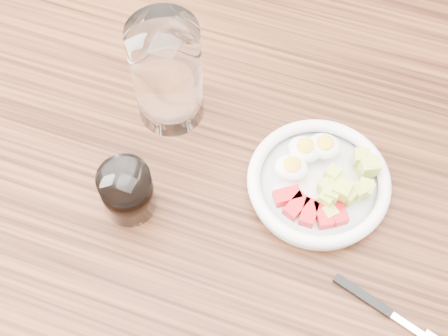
{
  "coord_description": "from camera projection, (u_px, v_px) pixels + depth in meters",
  "views": [
    {
      "loc": [
        0.12,
        -0.36,
        1.54
      ],
      "look_at": [
        -0.01,
        0.01,
        0.8
      ],
      "focal_mm": 50.0,
      "sensor_mm": 36.0,
      "label": 1
    }
  ],
  "objects": [
    {
      "name": "fork",
      "position": [
        379.0,
        306.0,
        0.77
      ],
      "size": [
        0.17,
        0.06,
        0.01
      ],
      "color": "black",
      "rests_on": "dining_table"
    },
    {
      "name": "water_glass",
      "position": [
        167.0,
        74.0,
        0.84
      ],
      "size": [
        0.1,
        0.1,
        0.17
      ],
      "primitive_type": "cylinder",
      "color": "white",
      "rests_on": "dining_table"
    },
    {
      "name": "coffee_glass",
      "position": [
        127.0,
        192.0,
        0.81
      ],
      "size": [
        0.07,
        0.07,
        0.08
      ],
      "color": "white",
      "rests_on": "dining_table"
    },
    {
      "name": "ground",
      "position": [
        226.0,
        326.0,
        1.54
      ],
      "size": [
        4.0,
        4.0,
        0.0
      ],
      "primitive_type": "plane",
      "color": "brown",
      "rests_on": "ground"
    },
    {
      "name": "bowl",
      "position": [
        319.0,
        181.0,
        0.84
      ],
      "size": [
        0.19,
        0.19,
        0.05
      ],
      "color": "white",
      "rests_on": "dining_table"
    },
    {
      "name": "dining_table",
      "position": [
        228.0,
        216.0,
        0.95
      ],
      "size": [
        1.5,
        0.9,
        0.77
      ],
      "color": "brown",
      "rests_on": "ground"
    }
  ]
}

